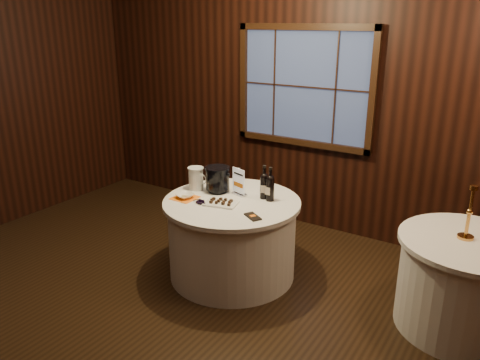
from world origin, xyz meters
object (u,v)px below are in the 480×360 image
Objects in this scene: port_bottle_left at (264,184)px; cracker_bowl at (185,196)px; main_table at (232,238)px; chocolate_plate at (221,203)px; sign_stand at (239,186)px; side_table at (465,284)px; glass_pitcher at (196,178)px; port_bottle_right at (270,186)px; chocolate_box at (253,217)px; brass_candlestick at (468,220)px; ice_bucket at (218,179)px; grape_bunch at (201,202)px.

cracker_bowl is (-0.63, -0.40, -0.12)m from port_bottle_left.
chocolate_plate is at bearing -101.19° from main_table.
sign_stand is 0.85× the size of port_bottle_left.
glass_pitcher reaches higher than side_table.
port_bottle_right is 1.99× the size of cracker_bowl.
port_bottle_right reaches higher than main_table.
main_table is at bearing -7.63° from glass_pitcher.
chocolate_box is at bearing -19.52° from glass_pitcher.
brass_candlestick reaches higher than chocolate_plate.
sign_stand is 0.25m from port_bottle_left.
brass_candlestick reaches higher than port_bottle_right.
port_bottle_right is 0.55m from ice_bucket.
port_bottle_left is (0.24, 0.05, 0.05)m from sign_stand.
port_bottle_left is at bearing 12.18° from glass_pitcher.
port_bottle_left is at bearing 46.21° from grape_bunch.
glass_pitcher reaches higher than grape_bunch.
grape_bunch is at bearing -150.86° from chocolate_box.
port_bottle_right is at bearing 32.72° from main_table.
cracker_bowl is at bearing -120.44° from sign_stand.
cracker_bowl is (-0.16, -0.31, -0.11)m from ice_bucket.
grape_bunch is 0.22m from cracker_bowl.
brass_candlestick reaches higher than main_table.
cracker_bowl reaches higher than side_table.
cracker_bowl is (0.06, -0.25, -0.09)m from glass_pitcher.
main_table is 3.99× the size of port_bottle_right.
port_bottle_right is (0.08, -0.02, 0.00)m from port_bottle_left.
side_table is at bearing 12.12° from port_bottle_right.
ice_bucket is 0.36m from chocolate_plate.
main_table is 0.68m from glass_pitcher.
port_bottle_right is (-1.70, -0.11, 0.52)m from side_table.
port_bottle_left reaches higher than chocolate_box.
side_table is 4.81× the size of glass_pitcher.
glass_pitcher is (-0.44, -0.10, 0.02)m from sign_stand.
sign_stand is at bearing 42.27° from cracker_bowl.
glass_pitcher is 1.39× the size of cracker_bowl.
main_table is 0.49m from grape_bunch.
side_table is 2.31m from ice_bucket.
main_table is 3.86× the size of chocolate_plate.
ice_bucket is (-0.54, -0.07, -0.01)m from port_bottle_right.
main_table is 5.70× the size of glass_pitcher.
chocolate_plate is 1.94× the size of chocolate_box.
sign_stand reaches higher than chocolate_box.
cracker_bowl is (-0.40, -0.19, 0.41)m from main_table.
sign_stand is 0.45m from glass_pitcher.
port_bottle_left is (-1.78, -0.09, 0.52)m from side_table.
grape_bunch is (0.06, -0.34, -0.11)m from ice_bucket.
chocolate_plate is (-0.01, -0.29, -0.08)m from sign_stand.
side_table is 1.76m from chocolate_box.
brass_candlestick is at bearing 12.09° from cracker_bowl.
main_table is at bearing 178.50° from chocolate_box.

